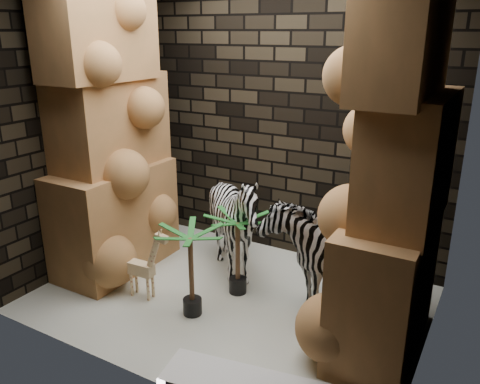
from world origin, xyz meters
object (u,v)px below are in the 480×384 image
Objects in this scene: zebra_right at (323,233)px; zebra_left at (235,228)px; palm_back at (191,272)px; palm_front at (238,254)px; giraffe_toy at (140,261)px.

zebra_right reaches higher than zebra_left.
palm_back is at bearing -91.78° from zebra_left.
zebra_right is 1.11× the size of zebra_left.
zebra_right is 1.55× the size of palm_back.
zebra_left is 0.36m from palm_front.
palm_front is (0.19, -0.27, -0.12)m from zebra_left.
giraffe_toy is 0.92m from palm_front.
zebra_left is 0.99m from giraffe_toy.
zebra_right is 0.83m from palm_front.
zebra_left is at bearing -166.67° from zebra_right.
zebra_left is at bearing 51.84° from giraffe_toy.
zebra_left is at bearing 91.87° from palm_back.
zebra_right is at bearing 24.86° from palm_front.
giraffe_toy is at bearing -128.84° from zebra_left.
zebra_right is at bearing 0.00° from zebra_left.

